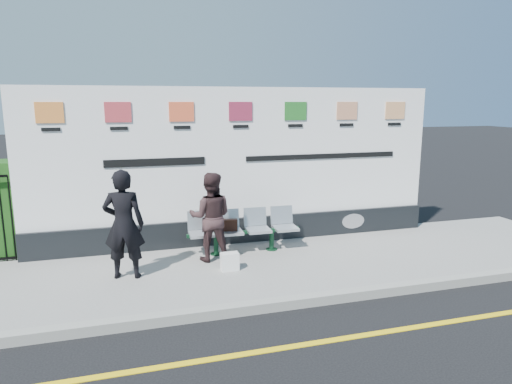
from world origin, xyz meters
The scene contains 10 objects.
ground centered at (0.00, 0.00, 0.00)m, with size 80.00×80.00×0.00m, color black.
pavement centered at (0.00, 2.50, 0.06)m, with size 14.00×3.00×0.12m, color gray.
kerb centered at (0.00, 1.00, 0.07)m, with size 14.00×0.18×0.14m, color gray.
yellow_line centered at (0.00, 0.00, 0.00)m, with size 14.00×0.10×0.01m, color yellow.
billboard centered at (0.50, 3.85, 1.42)m, with size 8.00×0.30×3.00m.
bench centered at (0.40, 3.17, 0.34)m, with size 2.01×0.53×0.43m, color silver, non-canonical shape.
woman_left centered at (-1.70, 2.51, 0.98)m, with size 0.63×0.41×1.73m, color black.
woman_right centered at (-0.26, 2.93, 0.90)m, with size 0.75×0.59×1.55m, color #332122.
handbag_brown centered at (0.14, 3.17, 0.66)m, with size 0.27×0.11×0.21m, color black.
carrier_bag_white centered at (-0.06, 2.35, 0.27)m, with size 0.29×0.17×0.29m, color white.
Camera 1 is at (-1.64, -4.62, 2.86)m, focal length 32.00 mm.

